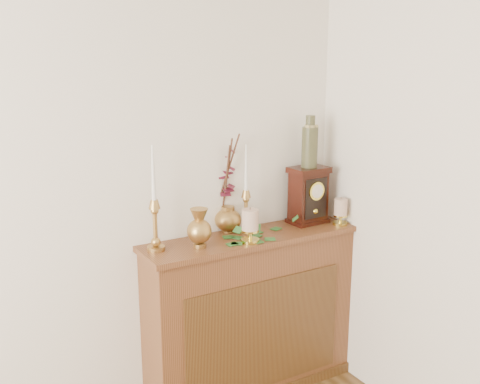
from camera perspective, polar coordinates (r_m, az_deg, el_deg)
room_walls at (r=0.44m, az=-12.39°, el=-13.97°), size 4.08×4.58×2.64m
console_shelf at (r=3.24m, az=1.14°, el=-12.69°), size 1.24×0.34×0.93m
candlestick_left at (r=2.80m, az=-8.65°, el=-2.51°), size 0.09×0.09×0.53m
candlestick_center at (r=3.05m, az=0.61°, el=-1.27°), size 0.08×0.08×0.49m
bud_vase at (r=2.84m, az=-4.16°, el=-3.71°), size 0.13×0.13×0.20m
ginger_jar at (r=3.08m, az=-1.38°, el=0.51°), size 0.22×0.24×0.55m
pillar_candle_left at (r=2.91m, az=1.03°, el=-3.27°), size 0.10×0.10×0.19m
pillar_candle_right at (r=3.26m, az=10.18°, el=-1.84°), size 0.08×0.08×0.16m
ivy_garland at (r=3.06m, az=3.16°, el=-4.06°), size 0.54×0.21×0.09m
mantel_clock at (r=3.26m, az=6.97°, el=-0.37°), size 0.23×0.17×0.33m
ceramic_vase at (r=3.20m, az=7.10°, el=4.84°), size 0.09×0.09×0.29m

